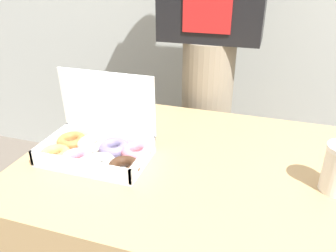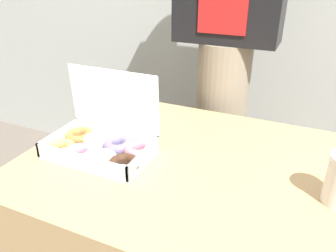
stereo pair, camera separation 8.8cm
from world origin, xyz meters
The scene contains 3 objects.
table centered at (0.00, 0.00, 0.35)m, with size 0.98×0.75×0.70m.
donut_box centered at (-0.27, -0.07, 0.74)m, with size 0.34×0.22×0.24m.
person_customer centered at (-0.06, 0.55, 0.94)m, with size 0.41×0.23×1.74m.
Camera 1 is at (0.19, -0.81, 1.23)m, focal length 35.00 mm.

